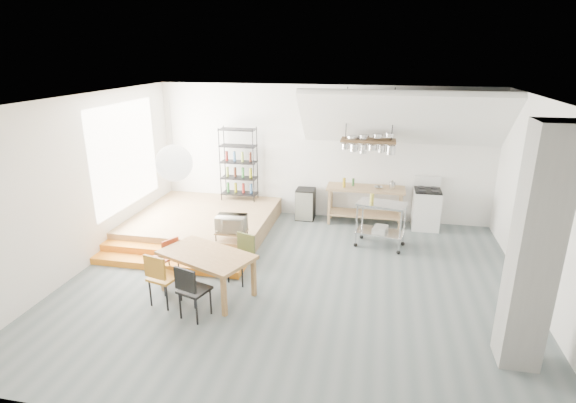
% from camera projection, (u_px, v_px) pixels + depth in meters
% --- Properties ---
extents(floor, '(8.00, 8.00, 0.00)m').
position_uv_depth(floor, '(294.00, 282.00, 8.05)').
color(floor, '#566264').
rests_on(floor, ground).
extents(wall_back, '(8.00, 0.04, 3.20)m').
position_uv_depth(wall_back, '(322.00, 153.00, 10.79)').
color(wall_back, silver).
rests_on(wall_back, ground).
extents(wall_left, '(0.04, 7.00, 3.20)m').
position_uv_depth(wall_left, '(82.00, 184.00, 8.30)').
color(wall_left, silver).
rests_on(wall_left, ground).
extents(wall_right, '(0.04, 7.00, 3.20)m').
position_uv_depth(wall_right, '(554.00, 214.00, 6.78)').
color(wall_right, silver).
rests_on(wall_right, ground).
extents(ceiling, '(8.00, 7.00, 0.02)m').
position_uv_depth(ceiling, '(295.00, 100.00, 7.03)').
color(ceiling, white).
rests_on(ceiling, wall_back).
extents(slope_ceiling, '(4.40, 1.44, 1.32)m').
position_uv_depth(slope_ceiling, '(403.00, 119.00, 9.59)').
color(slope_ceiling, white).
rests_on(slope_ceiling, wall_back).
extents(window_pane, '(0.02, 2.50, 2.20)m').
position_uv_depth(window_pane, '(126.00, 156.00, 9.63)').
color(window_pane, white).
rests_on(window_pane, wall_left).
extents(platform, '(3.00, 3.00, 0.40)m').
position_uv_depth(platform, '(204.00, 222.00, 10.32)').
color(platform, '#98724C').
rests_on(platform, ground).
extents(step_lower, '(3.00, 0.35, 0.13)m').
position_uv_depth(step_lower, '(166.00, 264.00, 8.55)').
color(step_lower, orange).
rests_on(step_lower, ground).
extents(step_upper, '(3.00, 0.35, 0.27)m').
position_uv_depth(step_upper, '(174.00, 254.00, 8.86)').
color(step_upper, orange).
rests_on(step_upper, ground).
extents(concrete_column, '(0.50, 0.50, 3.20)m').
position_uv_depth(concrete_column, '(535.00, 251.00, 5.52)').
color(concrete_column, gray).
rests_on(concrete_column, ground).
extents(kitchen_counter, '(1.80, 0.60, 0.91)m').
position_uv_depth(kitchen_counter, '(365.00, 199.00, 10.57)').
color(kitchen_counter, '#98724C').
rests_on(kitchen_counter, ground).
extents(stove, '(0.60, 0.60, 1.18)m').
position_uv_depth(stove, '(426.00, 208.00, 10.36)').
color(stove, white).
rests_on(stove, ground).
extents(pot_rack, '(1.20, 0.50, 1.43)m').
position_uv_depth(pot_rack, '(369.00, 144.00, 9.92)').
color(pot_rack, '#412C1A').
rests_on(pot_rack, ceiling).
extents(wire_shelving, '(0.88, 0.38, 1.80)m').
position_uv_depth(wire_shelving, '(239.00, 163.00, 10.98)').
color(wire_shelving, black).
rests_on(wire_shelving, platform).
extents(microwave_shelf, '(0.60, 0.40, 0.16)m').
position_uv_depth(microwave_shelf, '(232.00, 232.00, 8.84)').
color(microwave_shelf, '#98724C').
rests_on(microwave_shelf, platform).
extents(paper_lantern, '(0.60, 0.60, 0.60)m').
position_uv_depth(paper_lantern, '(174.00, 163.00, 7.31)').
color(paper_lantern, white).
rests_on(paper_lantern, ceiling).
extents(dining_table, '(1.77, 1.40, 0.74)m').
position_uv_depth(dining_table, '(207.00, 258.00, 7.48)').
color(dining_table, brown).
rests_on(dining_table, ground).
extents(chair_mustard, '(0.51, 0.51, 0.92)m').
position_uv_depth(chair_mustard, '(161.00, 275.00, 7.14)').
color(chair_mustard, '#BE7B20').
rests_on(chair_mustard, ground).
extents(chair_black, '(0.52, 0.52, 0.90)m').
position_uv_depth(chair_black, '(191.00, 288.00, 6.78)').
color(chair_black, black).
rests_on(chair_black, ground).
extents(chair_olive, '(0.51, 0.51, 0.86)m').
position_uv_depth(chair_olive, '(243.00, 254.00, 7.97)').
color(chair_olive, '#545A2B').
rests_on(chair_olive, ground).
extents(chair_red, '(0.49, 0.49, 0.79)m').
position_uv_depth(chair_red, '(168.00, 254.00, 8.04)').
color(chair_red, '#BD3F1B').
rests_on(chair_red, ground).
extents(rolling_cart, '(1.07, 0.74, 0.97)m').
position_uv_depth(rolling_cart, '(381.00, 219.00, 9.32)').
color(rolling_cart, silver).
rests_on(rolling_cart, ground).
extents(mini_fridge, '(0.45, 0.45, 0.76)m').
position_uv_depth(mini_fridge, '(305.00, 204.00, 10.97)').
color(mini_fridge, black).
rests_on(mini_fridge, ground).
extents(microwave, '(0.60, 0.43, 0.32)m').
position_uv_depth(microwave, '(231.00, 223.00, 8.78)').
color(microwave, beige).
rests_on(microwave, microwave_shelf).
extents(bowl, '(0.23, 0.23, 0.05)m').
position_uv_depth(bowl, '(378.00, 187.00, 10.37)').
color(bowl, silver).
rests_on(bowl, kitchen_counter).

